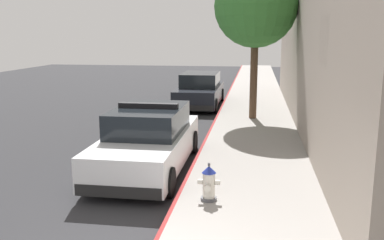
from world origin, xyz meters
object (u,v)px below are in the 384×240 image
object	(u,v)px
fire_hydrant	(209,183)
parked_car_silver_ahead	(200,90)
police_cruiser	(148,141)
street_tree	(256,6)

from	to	relation	value
fire_hydrant	parked_car_silver_ahead	bearing A→B (deg)	98.36
police_cruiser	street_tree	size ratio (longest dim) A/B	0.84
street_tree	parked_car_silver_ahead	bearing A→B (deg)	127.55
police_cruiser	street_tree	world-z (taller)	street_tree
police_cruiser	street_tree	distance (m)	7.78
parked_car_silver_ahead	street_tree	size ratio (longest dim) A/B	0.84
police_cruiser	parked_car_silver_ahead	xyz separation A→B (m)	(0.02, 9.66, -0.00)
fire_hydrant	street_tree	world-z (taller)	street_tree
parked_car_silver_ahead	fire_hydrant	size ratio (longest dim) A/B	6.37
police_cruiser	fire_hydrant	xyz separation A→B (m)	(1.75, -2.14, -0.25)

